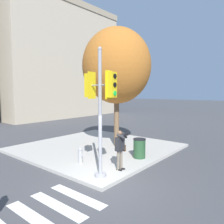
# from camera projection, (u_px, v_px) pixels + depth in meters

# --- Properties ---
(ground_plane) EXTENTS (160.00, 160.00, 0.00)m
(ground_plane) POSITION_uv_depth(u_px,v_px,m) (101.00, 184.00, 8.05)
(ground_plane) COLOR #424244
(sidewalk_corner) EXTENTS (8.00, 8.00, 0.14)m
(sidewalk_corner) POSITION_uv_depth(u_px,v_px,m) (97.00, 147.00, 12.95)
(sidewalk_corner) COLOR #ADA89E
(sidewalk_corner) RESTS_ON ground_plane
(traffic_signal_pole) EXTENTS (0.47, 1.38, 4.87)m
(traffic_signal_pole) POSITION_uv_depth(u_px,v_px,m) (100.00, 102.00, 8.11)
(traffic_signal_pole) COLOR #939399
(traffic_signal_pole) RESTS_ON sidewalk_corner
(person_photographer) EXTENTS (0.58, 0.54, 1.64)m
(person_photographer) POSITION_uv_depth(u_px,v_px,m) (120.00, 147.00, 9.02)
(person_photographer) COLOR black
(person_photographer) RESTS_ON sidewalk_corner
(street_tree) EXTENTS (3.99, 3.99, 6.92)m
(street_tree) POSITION_uv_depth(u_px,v_px,m) (117.00, 66.00, 12.70)
(street_tree) COLOR brown
(street_tree) RESTS_ON sidewalk_corner
(fire_hydrant) EXTENTS (0.20, 0.26, 0.73)m
(fire_hydrant) POSITION_uv_depth(u_px,v_px,m) (80.00, 155.00, 9.91)
(fire_hydrant) COLOR #99999E
(fire_hydrant) RESTS_ON sidewalk_corner
(trash_bin) EXTENTS (0.61, 0.61, 0.95)m
(trash_bin) POSITION_uv_depth(u_px,v_px,m) (139.00, 148.00, 10.67)
(trash_bin) COLOR #234728
(trash_bin) RESTS_ON sidewalk_corner
(building_right) EXTENTS (16.68, 8.36, 14.87)m
(building_right) POSITION_uv_depth(u_px,v_px,m) (56.00, 62.00, 30.18)
(building_right) COLOR tan
(building_right) RESTS_ON ground_plane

